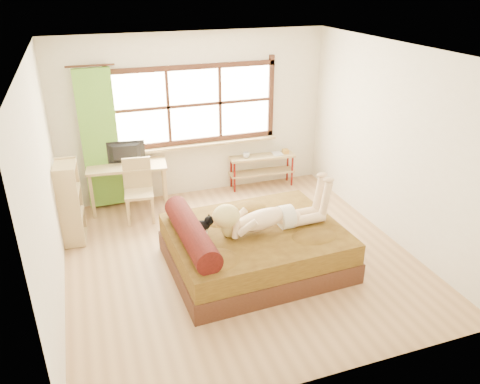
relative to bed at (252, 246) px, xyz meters
name	(u,v)px	position (x,y,z in m)	size (l,w,h in m)	color
floor	(239,256)	(-0.08, 0.26, -0.30)	(4.50, 4.50, 0.00)	#9E754C
ceiling	(239,52)	(-0.08, 0.26, 2.40)	(4.50, 4.50, 0.00)	white
wall_back	(195,117)	(-0.08, 2.51, 1.05)	(4.50, 4.50, 0.00)	silver
wall_front	(328,259)	(-0.08, -1.99, 1.05)	(4.50, 4.50, 0.00)	silver
wall_left	(45,189)	(-2.33, 0.26, 1.05)	(4.50, 4.50, 0.00)	silver
wall_right	(393,144)	(2.17, 0.26, 1.05)	(4.50, 4.50, 0.00)	silver
window	(195,108)	(-0.08, 2.48, 1.21)	(2.80, 0.16, 1.46)	#FFEDBF
curtain	(100,140)	(-1.63, 2.39, 0.85)	(0.55, 0.10, 2.20)	#4E9328
bed	(252,246)	(0.00, 0.00, 0.00)	(2.24, 1.83, 0.83)	black
woman	(269,206)	(0.20, -0.05, 0.58)	(1.52, 0.44, 0.65)	beige
kitten	(199,225)	(-0.67, 0.10, 0.38)	(0.33, 0.13, 0.26)	black
desk	(127,171)	(-1.28, 2.21, 0.37)	(1.28, 0.70, 0.77)	tan
monitor	(125,153)	(-1.28, 2.26, 0.65)	(0.61, 0.08, 0.35)	black
chair	(138,186)	(-1.17, 1.85, 0.24)	(0.48, 0.48, 0.96)	tan
pipe_shelf	(263,164)	(1.07, 2.33, 0.13)	(1.18, 0.37, 0.66)	tan
cup	(246,155)	(0.76, 2.33, 0.34)	(0.12, 0.12, 0.10)	gray
book	(273,154)	(1.26, 2.33, 0.30)	(0.17, 0.23, 0.02)	gray
bookshelf	(70,203)	(-2.16, 1.45, 0.30)	(0.33, 0.53, 1.17)	tan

